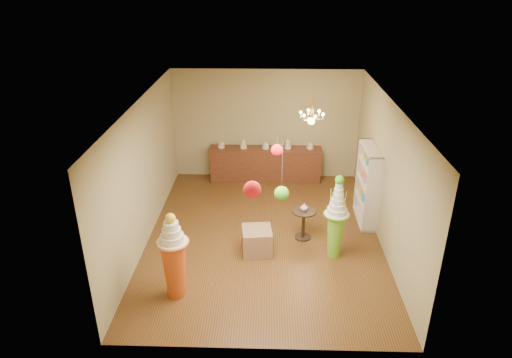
{
  "coord_description": "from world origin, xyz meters",
  "views": [
    {
      "loc": [
        0.09,
        -8.55,
        5.37
      ],
      "look_at": [
        -0.17,
        0.0,
        1.39
      ],
      "focal_mm": 32.0,
      "sensor_mm": 36.0,
      "label": 1
    }
  ],
  "objects_px": {
    "sideboard": "(265,164)",
    "round_table": "(304,220)",
    "pedestal_green": "(336,225)",
    "pedestal_orange": "(174,262)"
  },
  "relations": [
    {
      "from": "pedestal_orange",
      "to": "sideboard",
      "type": "bearing_deg",
      "value": 72.84
    },
    {
      "from": "pedestal_orange",
      "to": "round_table",
      "type": "xyz_separation_m",
      "value": [
        2.39,
        1.98,
        -0.26
      ]
    },
    {
      "from": "sideboard",
      "to": "round_table",
      "type": "height_order",
      "value": "sideboard"
    },
    {
      "from": "pedestal_green",
      "to": "round_table",
      "type": "relative_size",
      "value": 2.65
    },
    {
      "from": "pedestal_green",
      "to": "pedestal_orange",
      "type": "relative_size",
      "value": 1.08
    },
    {
      "from": "round_table",
      "to": "pedestal_green",
      "type": "bearing_deg",
      "value": -48.15
    },
    {
      "from": "pedestal_orange",
      "to": "sideboard",
      "type": "relative_size",
      "value": 0.55
    },
    {
      "from": "pedestal_green",
      "to": "round_table",
      "type": "xyz_separation_m",
      "value": [
        -0.59,
        0.65,
        -0.28
      ]
    },
    {
      "from": "pedestal_orange",
      "to": "sideboard",
      "type": "distance_m",
      "value": 5.21
    },
    {
      "from": "sideboard",
      "to": "pedestal_green",
      "type": "bearing_deg",
      "value": -68.45
    }
  ]
}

